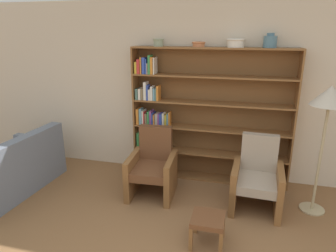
# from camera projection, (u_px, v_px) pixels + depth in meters

# --- Properties ---
(wall_back) EXTENTS (12.00, 0.06, 2.75)m
(wall_back) POSITION_uv_depth(u_px,v_px,m) (212.00, 92.00, 4.65)
(wall_back) COLOR beige
(wall_back) RESTS_ON ground
(bookshelf) EXTENTS (2.42, 0.30, 2.07)m
(bookshelf) POSITION_uv_depth(u_px,v_px,m) (196.00, 117.00, 4.65)
(bookshelf) COLOR brown
(bookshelf) RESTS_ON ground
(bowl_cream) EXTENTS (0.17, 0.17, 0.11)m
(bowl_cream) POSITION_uv_depth(u_px,v_px,m) (158.00, 42.00, 4.44)
(bowl_cream) COLOR gray
(bowl_cream) RESTS_ON bookshelf
(bowl_sage) EXTENTS (0.20, 0.20, 0.07)m
(bowl_sage) POSITION_uv_depth(u_px,v_px,m) (199.00, 44.00, 4.30)
(bowl_sage) COLOR #C67547
(bowl_sage) RESTS_ON bookshelf
(bowl_terracotta) EXTENTS (0.26, 0.26, 0.12)m
(bowl_terracotta) POSITION_uv_depth(u_px,v_px,m) (236.00, 42.00, 4.17)
(bowl_terracotta) COLOR silver
(bowl_terracotta) RESTS_ON bookshelf
(vase_tall) EXTENTS (0.18, 0.18, 0.20)m
(vase_tall) POSITION_uv_depth(u_px,v_px,m) (270.00, 41.00, 4.06)
(vase_tall) COLOR slate
(vase_tall) RESTS_ON bookshelf
(couch) EXTENTS (0.99, 1.65, 0.86)m
(couch) POSITION_uv_depth(u_px,v_px,m) (9.00, 172.00, 4.42)
(couch) COLOR slate
(couch) RESTS_ON ground
(armchair_leather) EXTENTS (0.68, 0.72, 0.96)m
(armchair_leather) POSITION_uv_depth(u_px,v_px,m) (153.00, 167.00, 4.33)
(armchair_leather) COLOR brown
(armchair_leather) RESTS_ON ground
(armchair_cushioned) EXTENTS (0.67, 0.71, 0.96)m
(armchair_cushioned) POSITION_uv_depth(u_px,v_px,m) (257.00, 179.00, 3.99)
(armchair_cushioned) COLOR brown
(armchair_cushioned) RESTS_ON ground
(floor_lamp) EXTENTS (0.46, 0.46, 1.67)m
(floor_lamp) POSITION_uv_depth(u_px,v_px,m) (329.00, 102.00, 3.57)
(floor_lamp) COLOR tan
(floor_lamp) RESTS_ON ground
(footstool) EXTENTS (0.36, 0.36, 0.35)m
(footstool) POSITION_uv_depth(u_px,v_px,m) (208.00, 222.00, 3.28)
(footstool) COLOR brown
(footstool) RESTS_ON ground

